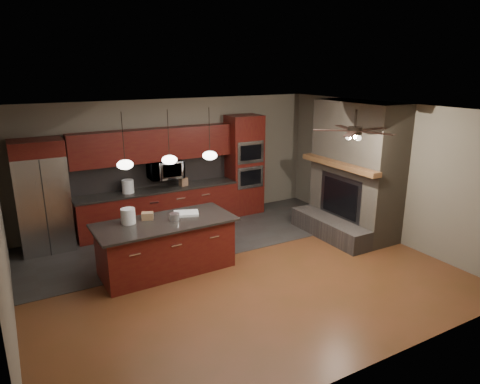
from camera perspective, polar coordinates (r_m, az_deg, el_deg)
ground at (r=7.71m, az=-0.45°, el=-10.37°), size 7.00×7.00×0.00m
ceiling at (r=6.91m, az=-0.51°, el=10.84°), size 7.00×6.00×0.02m
back_wall at (r=9.84m, az=-8.97°, el=4.04°), size 7.00×0.02×2.80m
right_wall at (r=9.33m, az=18.71°, el=2.70°), size 0.02×6.00×2.80m
left_wall at (r=6.38m, az=-29.32°, el=-4.74°), size 0.02×6.00×2.80m
slate_tile_patch at (r=9.18m, az=-5.92°, el=-5.88°), size 7.00×2.40×0.01m
fireplace_column at (r=9.30m, az=14.92°, el=2.31°), size 1.30×2.10×2.80m
back_cabinetry at (r=9.57m, az=-10.95°, el=0.47°), size 3.59×0.64×2.20m
oven_tower at (r=10.32m, az=0.57°, el=3.62°), size 0.80×0.63×2.38m
microwave at (r=9.54m, az=-9.96°, el=2.99°), size 0.73×0.41×0.50m
refrigerator at (r=8.98m, az=-24.86°, el=-0.53°), size 0.94×0.75×2.18m
kitchen_island at (r=7.63m, az=-9.81°, el=-7.07°), size 2.41×1.15×0.92m
white_bucket at (r=7.45m, az=-14.69°, el=-3.12°), size 0.26×0.26×0.26m
paint_can at (r=7.46m, az=-8.75°, el=-3.29°), size 0.23×0.23×0.12m
paint_tray at (r=7.72m, az=-7.20°, el=-2.84°), size 0.52×0.44×0.04m
cardboard_box at (r=7.58m, az=-12.23°, el=-3.14°), size 0.24×0.20×0.13m
counter_bucket at (r=9.32m, az=-14.73°, el=0.73°), size 0.27×0.27×0.28m
counter_box at (r=9.65m, az=-7.54°, el=1.36°), size 0.19×0.16×0.18m
pendant_left at (r=7.09m, az=-15.08°, el=3.58°), size 0.26×0.26×0.92m
pendant_center at (r=7.31m, az=-9.38°, el=4.29°), size 0.26×0.26×0.92m
pendant_right at (r=7.59m, az=-4.05°, el=4.91°), size 0.26×0.26×0.92m
ceiling_fan at (r=7.39m, az=15.06°, el=7.96°), size 1.27×1.33×0.41m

